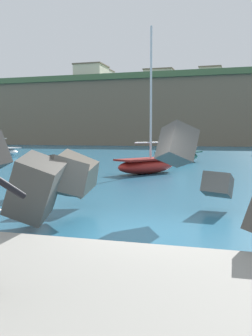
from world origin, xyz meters
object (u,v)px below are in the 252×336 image
boat_mid_right (147,164)px  station_building_west (91,74)px  boat_far_left (179,154)px  station_building_central (103,80)px  station_building_east (210,78)px  station_building_annex (159,79)px  boat_near_left (184,147)px

boat_mid_right → station_building_west: size_ratio=1.15×
boat_far_left → station_building_central: (-32.92, 75.12, 17.02)m
station_building_central → station_building_east: station_building_central is taller
station_building_central → station_building_annex: station_building_central is taller
boat_mid_right → station_building_west: station_building_west is taller
station_building_west → station_building_east: station_building_east is taller
boat_near_left → station_building_central: (-30.71, 55.60, 17.10)m
boat_far_left → station_building_east: size_ratio=0.85×
station_building_west → boat_far_left: bearing=-62.9°
boat_far_left → station_building_annex: station_building_annex is taller
station_building_west → station_building_east: 32.75m
station_building_annex → station_building_central: bearing=177.6°
station_building_west → station_building_central: 16.88m
boat_far_left → station_building_central: size_ratio=0.68×
boat_far_left → station_building_annex: size_ratio=0.63×
station_building_east → boat_mid_right: bearing=-88.4°
station_building_west → station_building_annex: 20.91m
station_building_central → boat_far_left: bearing=-66.3°
station_building_west → station_building_annex: size_ratio=0.89×
boat_mid_right → station_building_annex: (-15.94, 83.53, 16.76)m
station_building_west → station_building_annex: bearing=49.6°
boat_near_left → boat_mid_right: boat_mid_right is taller
boat_mid_right → station_building_central: (-32.42, 84.21, 17.15)m
station_building_central → station_building_east: bearing=3.5°
station_building_west → station_building_central: size_ratio=0.97×
boat_near_left → boat_far_left: 19.64m
boat_near_left → station_building_west: size_ratio=0.75×
boat_mid_right → boat_far_left: bearing=86.9°
boat_mid_right → boat_near_left: bearing=93.4°
boat_near_left → station_building_west: station_building_west is taller
station_building_west → boat_mid_right: bearing=-66.4°
boat_far_left → station_building_west: (-29.99, 58.51, 16.21)m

